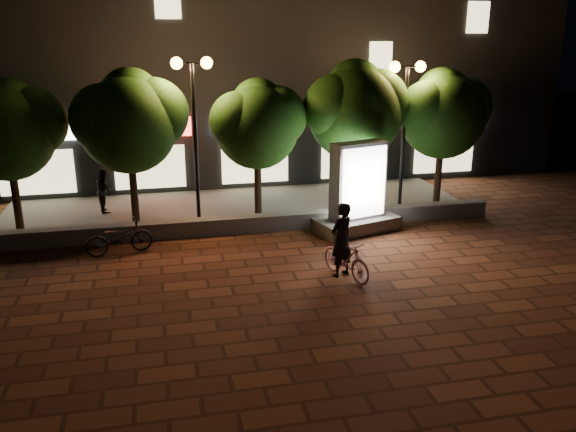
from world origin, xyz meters
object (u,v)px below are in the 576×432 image
object	(u,v)px
tree_far_right	(444,111)
rider	(341,240)
tree_mid	(258,121)
street_lamp_left	(193,98)
tree_right	(356,108)
pedestrian	(105,190)
ad_kiosk	(357,196)
tree_far_left	(8,127)
street_lamp_right	(406,97)
scooter_pink	(346,259)
scooter_parked	(119,238)
tree_left	(130,118)

from	to	relation	value
tree_far_right	rider	distance (m)	7.96
tree_mid	street_lamp_left	world-z (taller)	street_lamp_left
street_lamp_left	rider	size ratio (longest dim) A/B	2.67
tree_right	pedestrian	size ratio (longest dim) A/B	3.36
ad_kiosk	tree_far_left	bearing A→B (deg)	168.19
tree_right	street_lamp_right	bearing A→B (deg)	-9.10
tree_right	scooter_pink	size ratio (longest dim) A/B	2.91
tree_mid	pedestrian	bearing A→B (deg)	164.19
street_lamp_right	scooter_parked	xyz separation A→B (m)	(-9.39, -2.34, -3.41)
tree_far_right	tree_far_left	bearing A→B (deg)	-180.00
tree_mid	tree_left	bearing A→B (deg)	180.00
tree_left	rider	size ratio (longest dim) A/B	2.52
tree_right	pedestrian	xyz separation A→B (m)	(-8.38, 1.44, -2.73)
tree_left	tree_mid	world-z (taller)	tree_left
street_lamp_right	rider	distance (m)	7.02
tree_far_left	street_lamp_left	distance (m)	5.50
tree_far_right	ad_kiosk	size ratio (longest dim) A/B	1.67
scooter_pink	tree_far_right	bearing A→B (deg)	24.51
tree_far_left	street_lamp_right	world-z (taller)	street_lamp_right
rider	tree_mid	bearing A→B (deg)	-108.07
street_lamp_left	rider	distance (m)	6.79
street_lamp_right	scooter_parked	world-z (taller)	street_lamp_right
tree_far_left	tree_right	xyz separation A→B (m)	(10.80, 0.00, 0.27)
tree_right	scooter_pink	xyz separation A→B (m)	(-2.06, -5.60, -3.04)
tree_far_left	rider	size ratio (longest dim) A/B	2.38
tree_mid	scooter_parked	size ratio (longest dim) A/B	2.43
tree_far_right	street_lamp_right	distance (m)	1.66
rider	street_lamp_left	bearing A→B (deg)	-88.21
tree_left	pedestrian	size ratio (longest dim) A/B	3.24
tree_left	ad_kiosk	world-z (taller)	tree_left
ad_kiosk	pedestrian	xyz separation A→B (m)	(-7.78, 3.57, -0.30)
tree_left	tree_far_right	world-z (taller)	tree_left
tree_far_left	pedestrian	bearing A→B (deg)	30.61
street_lamp_left	rider	world-z (taller)	street_lamp_left
tree_far_right	rider	xyz separation A→B (m)	(-5.34, -5.41, -2.40)
ad_kiosk	tree_far_right	bearing A→B (deg)	29.39
tree_far_left	scooter_pink	world-z (taller)	tree_far_left
tree_mid	street_lamp_left	distance (m)	2.22
street_lamp_left	scooter_parked	distance (m)	4.87
tree_left	pedestrian	distance (m)	3.17
tree_mid	rider	xyz separation A→B (m)	(1.17, -5.41, -2.24)
scooter_pink	tree_far_left	bearing A→B (deg)	125.10
street_lamp_left	scooter_parked	xyz separation A→B (m)	(-2.39, -2.34, -3.54)
tree_mid	scooter_pink	bearing A→B (deg)	-77.45
tree_left	pedestrian	world-z (taller)	tree_left
ad_kiosk	rider	world-z (taller)	ad_kiosk
street_lamp_left	street_lamp_right	xyz separation A→B (m)	(7.00, 0.00, -0.13)
ad_kiosk	rider	distance (m)	3.62
tree_left	ad_kiosk	bearing A→B (deg)	-17.65
tree_mid	scooter_parked	xyz separation A→B (m)	(-4.44, -2.60, -2.73)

